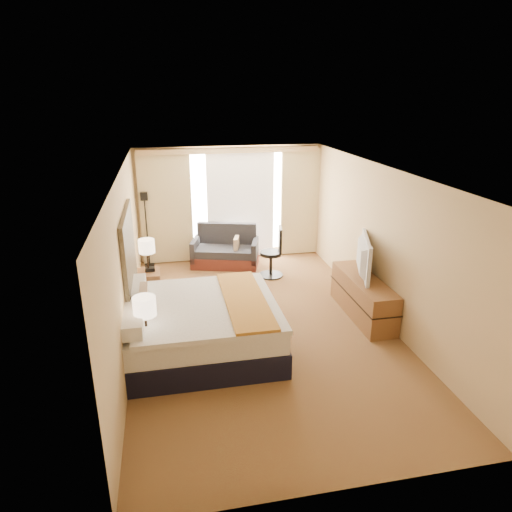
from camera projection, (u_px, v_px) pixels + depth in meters
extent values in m
cube|color=#541F18|center=(261.00, 325.00, 7.75)|extent=(4.20, 7.00, 0.02)
cube|color=white|center=(261.00, 171.00, 6.86)|extent=(4.20, 7.00, 0.02)
cube|color=tan|center=(229.00, 203.00, 10.53)|extent=(4.20, 0.02, 2.60)
cube|color=tan|center=(342.00, 380.00, 4.08)|extent=(4.20, 0.02, 2.60)
cube|color=tan|center=(126.00, 262.00, 6.92)|extent=(0.02, 7.00, 2.60)
cube|color=tan|center=(382.00, 245.00, 7.70)|extent=(0.02, 7.00, 2.60)
cube|color=black|center=(129.00, 258.00, 7.11)|extent=(0.06, 1.85, 1.50)
cube|color=brown|center=(145.00, 356.00, 6.34)|extent=(0.45, 0.52, 0.55)
cube|color=brown|center=(149.00, 285.00, 8.64)|extent=(0.45, 0.52, 0.55)
cube|color=brown|center=(363.00, 297.00, 7.97)|extent=(0.50, 1.80, 0.70)
cube|color=white|center=(240.00, 202.00, 10.54)|extent=(2.30, 0.02, 2.30)
cube|color=#F9E4AF|center=(166.00, 209.00, 10.16)|extent=(1.15, 0.09, 2.50)
cube|color=#F9E4AF|center=(300.00, 202.00, 10.74)|extent=(0.90, 0.09, 2.50)
cube|color=white|center=(241.00, 205.00, 10.52)|extent=(1.55, 0.04, 2.50)
cube|color=tan|center=(229.00, 150.00, 9.97)|extent=(4.00, 0.16, 0.12)
cube|color=black|center=(202.00, 339.00, 6.94)|extent=(2.28, 2.06, 0.38)
cube|color=white|center=(201.00, 318.00, 6.82)|extent=(2.23, 2.01, 0.33)
cube|color=white|center=(206.00, 306.00, 6.77)|extent=(2.08, 2.08, 0.08)
cube|color=#B77D2A|center=(245.00, 299.00, 6.87)|extent=(0.60, 2.08, 0.04)
cube|color=white|center=(132.00, 320.00, 6.08)|extent=(0.30, 0.85, 0.20)
cube|color=white|center=(135.00, 290.00, 7.00)|extent=(0.30, 0.85, 0.20)
cube|color=beige|center=(144.00, 300.00, 6.55)|extent=(0.11, 0.46, 0.39)
cube|color=#592219|center=(226.00, 260.00, 10.36)|extent=(1.62, 1.16, 0.26)
cube|color=#2C2C31|center=(225.00, 252.00, 10.24)|extent=(1.48, 0.98, 0.17)
cube|color=#2C2C31|center=(227.00, 235.00, 10.48)|extent=(1.34, 0.52, 0.57)
cube|color=#2C2C31|center=(196.00, 249.00, 10.33)|extent=(0.32, 0.78, 0.47)
cube|color=#2C2C31|center=(255.00, 250.00, 10.22)|extent=(0.32, 0.78, 0.47)
cube|color=beige|center=(236.00, 245.00, 10.16)|extent=(0.18, 0.37, 0.33)
cube|color=black|center=(150.00, 264.00, 10.43)|extent=(0.21, 0.21, 0.02)
cylinder|color=black|center=(147.00, 232.00, 10.17)|extent=(0.03, 0.03, 1.50)
cube|color=black|center=(144.00, 196.00, 9.89)|extent=(0.15, 0.15, 0.17)
cylinder|color=black|center=(271.00, 275.00, 9.80)|extent=(0.52, 0.52, 0.03)
cylinder|color=black|center=(271.00, 264.00, 9.72)|extent=(0.06, 0.06, 0.47)
cylinder|color=black|center=(271.00, 253.00, 9.63)|extent=(0.46, 0.46, 0.07)
cube|color=black|center=(280.00, 240.00, 9.53)|extent=(0.13, 0.42, 0.52)
cube|color=black|center=(147.00, 339.00, 6.19)|extent=(0.11, 0.11, 0.04)
cylinder|color=black|center=(146.00, 325.00, 6.12)|extent=(0.03, 0.03, 0.38)
cylinder|color=#FFE3BF|center=(144.00, 306.00, 6.02)|extent=(0.31, 0.31, 0.26)
cube|color=black|center=(149.00, 270.00, 8.57)|extent=(0.11, 0.11, 0.04)
cylinder|color=black|center=(148.00, 260.00, 8.50)|extent=(0.03, 0.03, 0.37)
cylinder|color=#FFE3BF|center=(147.00, 246.00, 8.40)|extent=(0.30, 0.30, 0.25)
cube|color=#809CC6|center=(150.00, 332.00, 6.31)|extent=(0.14, 0.14, 0.10)
cube|color=black|center=(150.00, 269.00, 8.57)|extent=(0.19, 0.15, 0.07)
imported|color=black|center=(359.00, 256.00, 7.91)|extent=(0.53, 1.17, 0.68)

